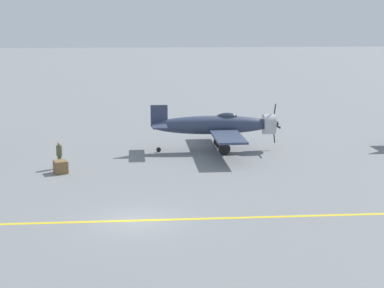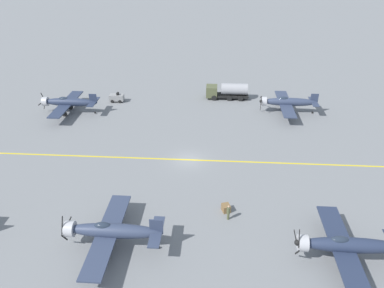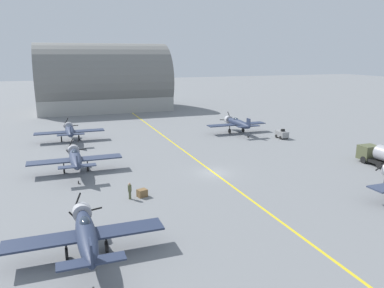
{
  "view_description": "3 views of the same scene",
  "coord_description": "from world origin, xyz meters",
  "px_view_note": "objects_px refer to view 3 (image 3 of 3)",
  "views": [
    {
      "loc": [
        31.42,
        0.01,
        10.11
      ],
      "look_at": [
        -2.92,
        3.06,
        3.36
      ],
      "focal_mm": 60.0,
      "sensor_mm": 36.0,
      "label": 1
    },
    {
      "loc": [
        -44.2,
        -3.47,
        26.96
      ],
      "look_at": [
        -2.07,
        -0.62,
        3.67
      ],
      "focal_mm": 35.0,
      "sensor_mm": 36.0,
      "label": 2
    },
    {
      "loc": [
        -18.83,
        -43.18,
        15.22
      ],
      "look_at": [
        -2.26,
        2.34,
        3.59
      ],
      "focal_mm": 35.0,
      "sensor_mm": 36.0,
      "label": 3
    }
  ],
  "objects_px": {
    "airplane_near_left": "(86,234)",
    "supply_crate_by_tanker": "(142,193)",
    "airplane_mid_left": "(75,158)",
    "tow_tractor": "(282,134)",
    "airplane_far_right": "(237,123)",
    "airplane_far_left": "(70,131)",
    "ground_crew_walking": "(130,190)",
    "hangar": "(104,85)"
  },
  "relations": [
    {
      "from": "airplane_far_left",
      "to": "tow_tractor",
      "type": "xyz_separation_m",
      "value": [
        37.13,
        -10.62,
        -1.22
      ]
    },
    {
      "from": "airplane_mid_left",
      "to": "tow_tractor",
      "type": "height_order",
      "value": "airplane_mid_left"
    },
    {
      "from": "supply_crate_by_tanker",
      "to": "hangar",
      "type": "bearing_deg",
      "value": 86.06
    },
    {
      "from": "airplane_far_right",
      "to": "ground_crew_walking",
      "type": "relative_size",
      "value": 6.55
    },
    {
      "from": "ground_crew_walking",
      "to": "supply_crate_by_tanker",
      "type": "height_order",
      "value": "ground_crew_walking"
    },
    {
      "from": "tow_tractor",
      "to": "hangar",
      "type": "distance_m",
      "value": 56.06
    },
    {
      "from": "airplane_far_right",
      "to": "supply_crate_by_tanker",
      "type": "xyz_separation_m",
      "value": [
        -25.22,
        -27.09,
        -1.59
      ]
    },
    {
      "from": "ground_crew_walking",
      "to": "airplane_far_left",
      "type": "bearing_deg",
      "value": 98.88
    },
    {
      "from": "airplane_near_left",
      "to": "supply_crate_by_tanker",
      "type": "distance_m",
      "value": 13.02
    },
    {
      "from": "hangar",
      "to": "airplane_far_right",
      "type": "bearing_deg",
      "value": -64.13
    },
    {
      "from": "tow_tractor",
      "to": "ground_crew_walking",
      "type": "distance_m",
      "value": 38.14
    },
    {
      "from": "airplane_near_left",
      "to": "hangar",
      "type": "distance_m",
      "value": 81.25
    },
    {
      "from": "airplane_far_left",
      "to": "airplane_mid_left",
      "type": "bearing_deg",
      "value": -102.73
    },
    {
      "from": "ground_crew_walking",
      "to": "airplane_near_left",
      "type": "bearing_deg",
      "value": -116.35
    },
    {
      "from": "tow_tractor",
      "to": "supply_crate_by_tanker",
      "type": "distance_m",
      "value": 36.85
    },
    {
      "from": "airplane_near_left",
      "to": "airplane_far_left",
      "type": "distance_m",
      "value": 41.69
    },
    {
      "from": "airplane_far_right",
      "to": "supply_crate_by_tanker",
      "type": "relative_size",
      "value": 11.97
    },
    {
      "from": "tow_tractor",
      "to": "airplane_far_left",
      "type": "bearing_deg",
      "value": 164.04
    },
    {
      "from": "airplane_far_right",
      "to": "airplane_near_left",
      "type": "bearing_deg",
      "value": -136.61
    },
    {
      "from": "airplane_mid_left",
      "to": "airplane_far_right",
      "type": "relative_size",
      "value": 1.0
    },
    {
      "from": "airplane_far_left",
      "to": "hangar",
      "type": "xyz_separation_m",
      "value": [
        10.99,
        38.58,
        4.95
      ]
    },
    {
      "from": "ground_crew_walking",
      "to": "hangar",
      "type": "xyz_separation_m",
      "value": [
        6.16,
        69.47,
        5.96
      ]
    },
    {
      "from": "supply_crate_by_tanker",
      "to": "airplane_far_left",
      "type": "bearing_deg",
      "value": 101.46
    },
    {
      "from": "tow_tractor",
      "to": "supply_crate_by_tanker",
      "type": "relative_size",
      "value": 2.59
    },
    {
      "from": "airplane_mid_left",
      "to": "hangar",
      "type": "height_order",
      "value": "hangar"
    },
    {
      "from": "airplane_near_left",
      "to": "supply_crate_by_tanker",
      "type": "relative_size",
      "value": 11.97
    },
    {
      "from": "ground_crew_walking",
      "to": "supply_crate_by_tanker",
      "type": "bearing_deg",
      "value": 8.9
    },
    {
      "from": "airplane_mid_left",
      "to": "tow_tractor",
      "type": "relative_size",
      "value": 4.62
    },
    {
      "from": "airplane_near_left",
      "to": "ground_crew_walking",
      "type": "xyz_separation_m",
      "value": [
        5.35,
        10.8,
        -1.01
      ]
    },
    {
      "from": "supply_crate_by_tanker",
      "to": "hangar",
      "type": "distance_m",
      "value": 69.73
    },
    {
      "from": "hangar",
      "to": "airplane_near_left",
      "type": "bearing_deg",
      "value": -98.16
    },
    {
      "from": "airplane_mid_left",
      "to": "supply_crate_by_tanker",
      "type": "relative_size",
      "value": 11.97
    },
    {
      "from": "airplane_far_right",
      "to": "airplane_far_left",
      "type": "height_order",
      "value": "airplane_far_right"
    },
    {
      "from": "airplane_far_right",
      "to": "ground_crew_walking",
      "type": "bearing_deg",
      "value": -140.88
    },
    {
      "from": "supply_crate_by_tanker",
      "to": "airplane_far_right",
      "type": "bearing_deg",
      "value": 47.05
    },
    {
      "from": "airplane_far_right",
      "to": "hangar",
      "type": "distance_m",
      "value": 47.12
    },
    {
      "from": "airplane_mid_left",
      "to": "airplane_far_right",
      "type": "bearing_deg",
      "value": 25.38
    },
    {
      "from": "airplane_far_right",
      "to": "hangar",
      "type": "height_order",
      "value": "hangar"
    },
    {
      "from": "airplane_far_right",
      "to": "airplane_far_left",
      "type": "distance_m",
      "value": 31.64
    },
    {
      "from": "airplane_far_right",
      "to": "ground_crew_walking",
      "type": "distance_m",
      "value": 38.14
    },
    {
      "from": "airplane_near_left",
      "to": "tow_tractor",
      "type": "xyz_separation_m",
      "value": [
        37.66,
        31.07,
        -1.22
      ]
    },
    {
      "from": "airplane_mid_left",
      "to": "airplane_far_left",
      "type": "xyz_separation_m",
      "value": [
        0.09,
        19.34,
        0.0
      ]
    }
  ]
}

